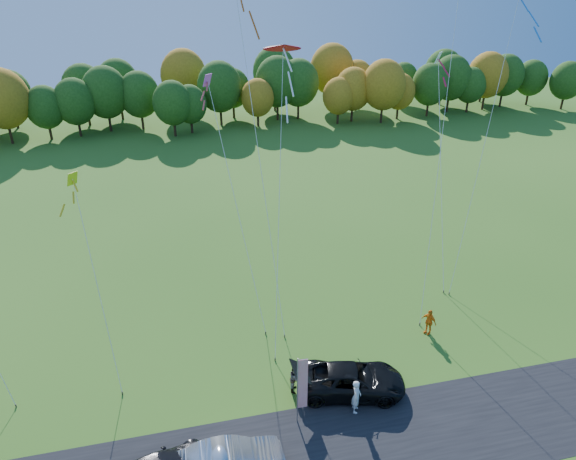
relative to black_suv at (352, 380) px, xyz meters
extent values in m
plane|color=#305F19|center=(-2.03, 0.48, -0.80)|extent=(160.00, 160.00, 0.00)
cube|color=black|center=(-2.03, -3.52, -0.80)|extent=(90.00, 6.00, 0.01)
imported|color=black|center=(0.00, 0.00, 0.00)|extent=(6.26, 3.97, 1.61)
imported|color=silver|center=(-0.25, -1.37, 0.18)|extent=(0.70, 0.84, 1.96)
imported|color=gray|center=(-2.97, 0.83, -0.01)|extent=(0.83, 0.93, 1.58)
imported|color=orange|center=(6.47, 3.72, 0.08)|extent=(0.90, 1.11, 1.77)
cylinder|color=#999999|center=(-3.40, -1.37, 1.24)|extent=(0.06, 0.06, 4.10)
cube|color=red|center=(-3.15, -1.38, 1.65)|extent=(0.51, 0.06, 3.07)
cube|color=navy|center=(-3.15, -1.35, 2.79)|extent=(0.51, 0.05, 0.80)
cylinder|color=#4C3F33|center=(-2.51, 5.38, -0.70)|extent=(0.08, 0.08, 0.20)
cylinder|color=#4C3F33|center=(6.37, 4.57, -0.70)|extent=(0.08, 0.08, 0.20)
cylinder|color=#4C3F33|center=(-3.55, 3.39, -0.70)|extent=(0.08, 0.08, 0.20)
cone|color=#B30B17|center=(-0.90, 12.55, 15.76)|extent=(2.45, 1.88, 2.68)
cylinder|color=#4C3F33|center=(10.03, 7.37, -0.70)|extent=(0.08, 0.08, 0.20)
cylinder|color=#4C3F33|center=(-12.24, 2.63, -0.70)|extent=(0.08, 0.08, 0.20)
cube|color=#DFEF19|center=(-13.49, 7.35, 10.13)|extent=(1.27, 1.27, 1.50)
cylinder|color=#4C3F33|center=(-17.68, 2.97, -0.70)|extent=(0.08, 0.08, 0.20)
cylinder|color=#4C3F33|center=(9.77, 7.68, -0.70)|extent=(0.08, 0.08, 0.20)
cube|color=white|center=(10.81, 14.52, 14.45)|extent=(1.38, 1.38, 1.64)
cylinder|color=#4C3F33|center=(-3.61, 5.97, -0.70)|extent=(0.08, 0.08, 0.20)
cube|color=#EE4FDB|center=(-5.70, 12.16, 14.01)|extent=(1.27, 1.27, 1.51)
camera|label=1|loc=(-8.27, -19.90, 19.77)|focal=32.00mm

